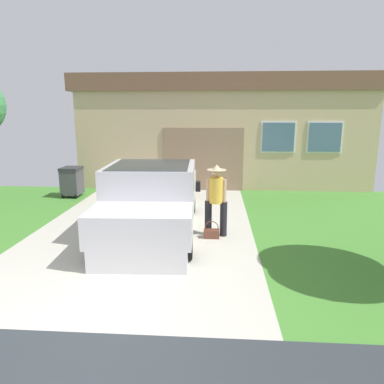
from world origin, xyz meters
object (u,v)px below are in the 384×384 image
(handbag, at_px, (211,233))
(person_with_hat, at_px, (216,197))
(pickup_truck, at_px, (152,203))
(wheeled_trash_bin, at_px, (72,181))
(house_with_garage, at_px, (222,129))

(handbag, bearing_deg, person_with_hat, 64.51)
(pickup_truck, bearing_deg, handbag, 166.42)
(wheeled_trash_bin, bearing_deg, house_with_garage, 40.19)
(handbag, relative_size, house_with_garage, 0.04)
(pickup_truck, xyz_separation_m, wheeled_trash_bin, (-3.36, 3.49, -0.19))
(house_with_garage, distance_m, wheeled_trash_bin, 6.82)
(handbag, xyz_separation_m, house_with_garage, (0.31, 8.05, 1.98))
(pickup_truck, height_order, person_with_hat, person_with_hat)
(person_with_hat, xyz_separation_m, house_with_garage, (0.22, 7.85, 1.17))
(wheeled_trash_bin, bearing_deg, pickup_truck, -46.08)
(person_with_hat, distance_m, wheeled_trash_bin, 6.03)
(pickup_truck, relative_size, person_with_hat, 3.31)
(pickup_truck, distance_m, house_with_garage, 8.08)
(house_with_garage, bearing_deg, pickup_truck, -102.41)
(handbag, height_order, house_with_garage, house_with_garage)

